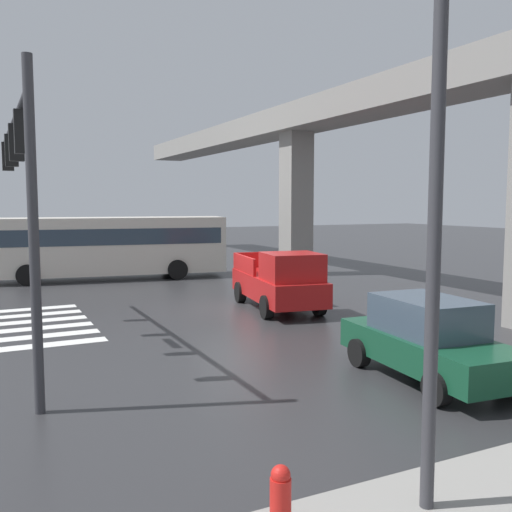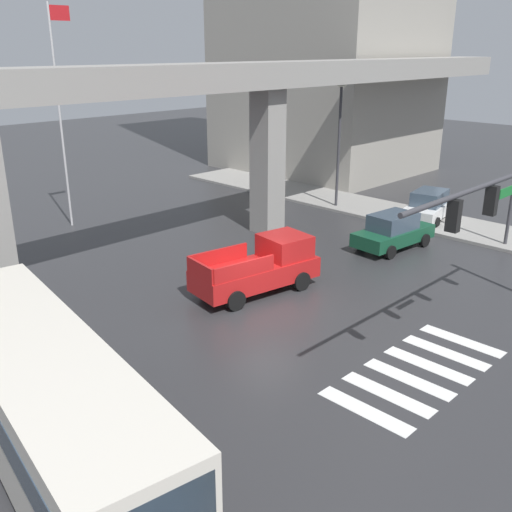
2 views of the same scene
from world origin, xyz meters
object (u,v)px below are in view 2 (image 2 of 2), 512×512
object	(u,v)px
sedan_dark_green	(393,231)
sedan_white	(429,206)
city_bus	(44,395)
street_lamp_mid_block	(339,131)
pickup_truck	(262,267)
flagpole	(60,104)

from	to	relation	value
sedan_dark_green	sedan_white	size ratio (longest dim) A/B	0.97
city_bus	sedan_dark_green	size ratio (longest dim) A/B	2.49
city_bus	street_lamp_mid_block	world-z (taller)	street_lamp_mid_block
pickup_truck	sedan_dark_green	world-z (taller)	pickup_truck
street_lamp_mid_block	city_bus	bearing A→B (deg)	-158.13
sedan_white	flagpole	world-z (taller)	flagpole
pickup_truck	flagpole	xyz separation A→B (m)	(-0.77, 13.57, 5.42)
sedan_dark_green	pickup_truck	bearing A→B (deg)	173.97
street_lamp_mid_block	sedan_dark_green	bearing A→B (deg)	-121.99
flagpole	street_lamp_mid_block	bearing A→B (deg)	-31.61
city_bus	flagpole	xyz separation A→B (m)	(9.88, 17.10, 4.69)
sedan_white	flagpole	bearing A→B (deg)	137.23
pickup_truck	city_bus	world-z (taller)	city_bus
sedan_white	street_lamp_mid_block	distance (m)	6.64
sedan_white	street_lamp_mid_block	bearing A→B (deg)	104.98
pickup_truck	flagpole	distance (m)	14.64
pickup_truck	street_lamp_mid_block	size ratio (longest dim) A/B	0.74
city_bus	street_lamp_mid_block	bearing A→B (deg)	21.87
pickup_truck	flagpole	world-z (taller)	flagpole
pickup_truck	street_lamp_mid_block	bearing A→B (deg)	24.84
sedan_dark_green	flagpole	distance (m)	17.83
sedan_dark_green	sedan_white	xyz separation A→B (m)	(5.47, 1.16, 0.00)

